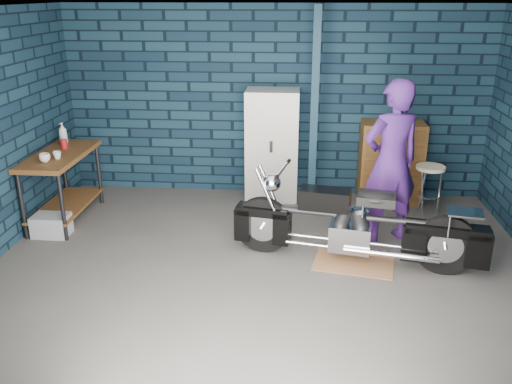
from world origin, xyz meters
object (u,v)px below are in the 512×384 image
Objects in this scene: tool_chest at (391,163)px; shop_stool at (428,190)px; motorcycle at (357,219)px; locker at (272,145)px; workbench at (63,187)px; storage_bin at (51,225)px; person at (391,162)px.

tool_chest reaches higher than shop_stool.
motorcycle is 3.43× the size of shop_stool.
locker is at bearing 128.71° from motorcycle.
tool_chest reaches higher than workbench.
motorcycle is at bearing -13.76° from workbench.
person is at bearing 3.47° from storage_bin.
shop_stool is at bearing -151.03° from person.
tool_chest is at bearing 0.00° from locker.
person is at bearing -41.53° from locker.
person is at bearing 67.87° from motorcycle.
locker is 2.30× the size of shop_stool.
locker is (2.66, 1.04, 0.33)m from workbench.
tool_chest reaches higher than storage_bin.
tool_chest is at bearing 13.44° from workbench.
person is (4.12, -0.25, 0.52)m from workbench.
tool_chest is 1.67× the size of shop_stool.
workbench is 3.27× the size of storage_bin.
motorcycle is 1.84m from shop_stool.
tool_chest is (4.32, 1.54, 0.44)m from storage_bin.
tool_chest is (1.68, 0.00, -0.22)m from locker.
storage_bin is (-4.10, -0.25, -0.84)m from person.
motorcycle is 1.21× the size of person.
person is 2.84× the size of shop_stool.
tool_chest is at bearing -121.77° from person.
shop_stool is (4.78, 0.57, -0.11)m from workbench.
storage_bin is at bearing -167.35° from shop_stool.
person reaches higher than locker.
workbench is 4.16m from person.
tool_chest is (0.64, 1.94, 0.06)m from motorcycle.
locker is at bearing 167.57° from shop_stool.
workbench is 4.46m from tool_chest.
workbench is 0.60m from storage_bin.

